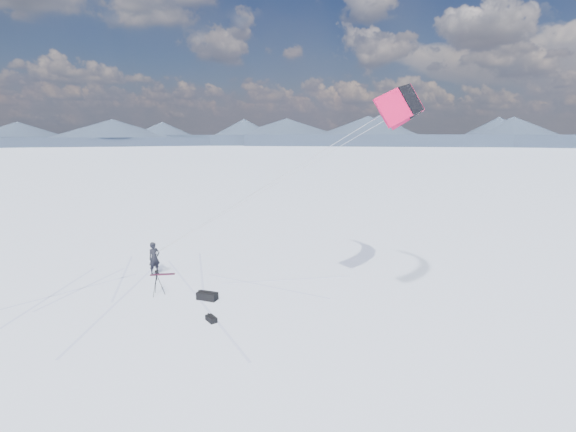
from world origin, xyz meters
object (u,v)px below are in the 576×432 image
(snowkiter, at_px, (155,274))
(snowboard, at_px, (163,274))
(gear_bag_a, at_px, (207,296))
(tripod, at_px, (157,279))
(gear_bag_b, at_px, (211,319))

(snowkiter, xyz_separation_m, snowboard, (0.48, 0.01, 0.02))
(snowkiter, relative_size, snowboard, 1.36)
(snowkiter, distance_m, gear_bag_a, 5.28)
(snowboard, distance_m, tripod, 3.20)
(snowkiter, bearing_deg, tripod, -117.61)
(snowkiter, height_order, snowboard, snowkiter)
(gear_bag_b, bearing_deg, gear_bag_a, 158.48)
(gear_bag_a, bearing_deg, gear_bag_b, -55.78)
(tripod, xyz_separation_m, gear_bag_a, (2.62, 0.24, -0.63))
(tripod, bearing_deg, gear_bag_b, -51.91)
(tripod, height_order, gear_bag_b, tripod)
(tripod, relative_size, gear_bag_b, 1.92)
(snowboard, height_order, gear_bag_a, gear_bag_a)
(tripod, height_order, gear_bag_a, tripod)
(snowboard, distance_m, gear_bag_a, 4.86)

